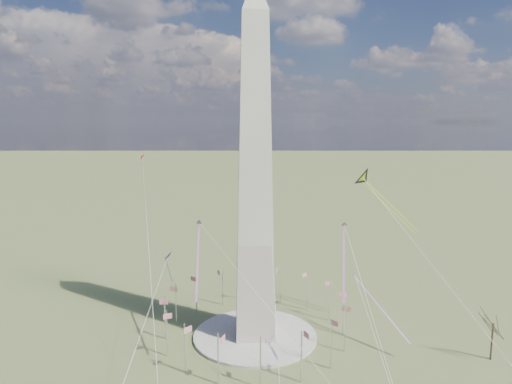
{
  "coord_description": "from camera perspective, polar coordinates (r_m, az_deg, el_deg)",
  "views": [
    {
      "loc": [
        -6.07,
        -125.37,
        62.23
      ],
      "look_at": [
        0.28,
        0.0,
        42.93
      ],
      "focal_mm": 32.0,
      "sensor_mm": 36.0,
      "label": 1
    }
  ],
  "objects": [
    {
      "name": "ground",
      "position": [
        140.09,
        -0.12,
        -17.63
      ],
      "size": [
        2000.0,
        2000.0,
        0.0
      ],
      "primitive_type": "plane",
      "color": "#545F2F",
      "rests_on": "ground"
    },
    {
      "name": "plaza",
      "position": [
        139.92,
        -0.12,
        -17.48
      ],
      "size": [
        36.0,
        36.0,
        0.8
      ],
      "primitive_type": "cylinder",
      "color": "#BDB5AD",
      "rests_on": "ground"
    },
    {
      "name": "washington_monument",
      "position": [
        126.32,
        -0.13,
        2.25
      ],
      "size": [
        15.56,
        15.56,
        100.0
      ],
      "color": "#AC9D90",
      "rests_on": "plaza"
    },
    {
      "name": "flagpole_ring",
      "position": [
        137.02,
        -0.12,
        -14.91
      ],
      "size": [
        54.4,
        54.4,
        13.0
      ],
      "color": "silver",
      "rests_on": "ground"
    },
    {
      "name": "tree_near",
      "position": [
        138.46,
        27.56,
        -14.07
      ],
      "size": [
        8.71,
        8.71,
        15.25
      ],
      "color": "#47372B",
      "rests_on": "ground"
    },
    {
      "name": "kite_delta_black",
      "position": [
        148.52,
        13.56,
        1.37
      ],
      "size": [
        17.33,
        19.57,
        17.61
      ],
      "rotation": [
        0.0,
        0.0,
        3.83
      ],
      "color": "black",
      "rests_on": "ground"
    },
    {
      "name": "kite_diamond_purple",
      "position": [
        137.98,
        -10.91,
        -8.25
      ],
      "size": [
        1.94,
        3.09,
        9.66
      ],
      "rotation": [
        0.0,
        0.0,
        2.66
      ],
      "color": "navy",
      "rests_on": "ground"
    },
    {
      "name": "kite_streamer_left",
      "position": [
        122.55,
        10.95,
        -7.12
      ],
      "size": [
        6.25,
        21.86,
        15.21
      ],
      "rotation": [
        0.0,
        0.0,
        2.92
      ],
      "color": "#FF4428",
      "rests_on": "ground"
    },
    {
      "name": "kite_streamer_mid",
      "position": [
        126.57,
        -7.24,
        -6.91
      ],
      "size": [
        2.19,
        23.23,
        15.95
      ],
      "rotation": [
        0.0,
        0.0,
        3.17
      ],
      "color": "#FF4428",
      "rests_on": "ground"
    },
    {
      "name": "kite_streamer_right",
      "position": [
        136.77,
        14.37,
        -12.63
      ],
      "size": [
        11.96,
        18.62,
        14.43
      ],
      "rotation": [
        0.0,
        0.0,
        3.69
      ],
      "color": "#FF4428",
      "rests_on": "ground"
    },
    {
      "name": "kite_small_red",
      "position": [
        167.56,
        -14.02,
        4.17
      ],
      "size": [
        1.49,
        1.6,
        4.47
      ],
      "rotation": [
        0.0,
        0.0,
        3.05
      ],
      "color": "red",
      "rests_on": "ground"
    },
    {
      "name": "kite_small_white",
      "position": [
        164.27,
        1.25,
        6.69
      ],
      "size": [
        1.11,
        1.82,
        4.38
      ],
      "rotation": [
        0.0,
        0.0,
        2.84
      ],
      "color": "white",
      "rests_on": "ground"
    }
  ]
}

